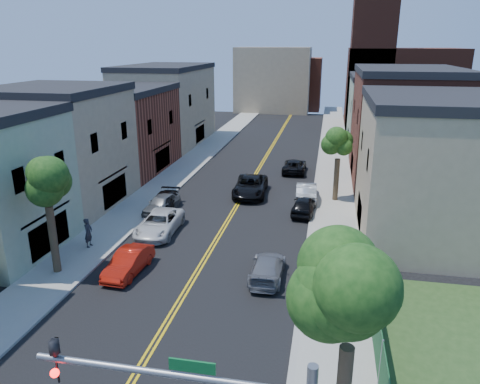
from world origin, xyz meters
The scene contains 28 objects.
sidewalk_left centered at (-7.90, 40.00, 0.07)m, with size 3.20×100.00×0.15m, color gray.
sidewalk_right centered at (7.90, 40.00, 0.07)m, with size 3.20×100.00×0.15m, color gray.
curb_left centered at (-6.15, 40.00, 0.07)m, with size 0.30×100.00×0.15m, color gray.
curb_right centered at (6.15, 40.00, 0.07)m, with size 0.30×100.00×0.15m, color gray.
bldg_left_tan_near centered at (-14.00, 25.00, 4.50)m, with size 9.00×10.00×9.00m, color #998466.
bldg_left_brick centered at (-14.00, 36.00, 4.00)m, with size 9.00×12.00×8.00m, color brown.
bldg_left_tan_far centered at (-14.00, 50.00, 4.75)m, with size 9.00×16.00×9.50m, color #998466.
bldg_right_tan centered at (14.00, 24.00, 4.50)m, with size 9.00×12.00×9.00m, color #998466.
bldg_right_brick centered at (14.00, 38.00, 5.00)m, with size 9.00×14.00×10.00m, color brown.
bldg_right_palegrn centered at (14.00, 52.00, 4.25)m, with size 9.00×12.00×8.50m, color gray.
church centered at (16.33, 67.07, 7.24)m, with size 16.20×14.20×22.60m.
backdrop_left centered at (-4.00, 82.00, 6.00)m, with size 14.00×8.00×12.00m, color #998466.
backdrop_center centered at (0.00, 86.00, 5.00)m, with size 10.00×8.00×10.00m, color brown.
fence_right centered at (9.50, 9.50, 1.10)m, with size 0.04×15.00×1.90m, color #143F1E.
tree_left_mid centered at (-7.88, 14.01, 6.58)m, with size 5.20×5.20×9.29m.
tree_right_corner centered at (7.93, 4.01, 7.31)m, with size 5.80×5.80×10.35m.
tree_right_far centered at (7.92, 30.01, 5.76)m, with size 4.40×4.40×8.03m.
red_sedan centered at (-3.83, 14.80, 0.68)m, with size 1.44×4.13×1.36m, color red.
white_pickup centered at (-4.19, 20.71, 0.73)m, with size 2.42×5.25×1.46m, color silver.
grey_car_left centered at (-5.50, 24.69, 0.72)m, with size 1.69×4.20×1.43m, color #525559.
black_car_left centered at (-5.50, 25.16, 0.66)m, with size 1.85×4.54×1.32m, color black.
grey_car_right centered at (4.10, 15.77, 0.65)m, with size 1.82×4.47×1.30m, color slate.
black_car_right centered at (5.50, 26.49, 0.71)m, with size 1.68×4.18×1.42m, color black.
silver_car_right centered at (5.50, 29.75, 0.78)m, with size 1.64×4.71×1.55m, color #AEB1B6.
dark_car_right_far centered at (3.80, 38.48, 0.67)m, with size 2.24×4.85×1.35m, color black.
black_suv_lane centered at (0.61, 30.28, 0.81)m, with size 2.70×5.85×1.63m, color black.
pedestrian_left centered at (-7.75, 17.44, 1.11)m, with size 0.70×0.46×1.92m, color #222229.
pedestrian_right centered at (8.11, 12.82, 0.99)m, with size 0.81×0.63×1.68m, color red.
Camera 1 is at (7.01, -7.21, 12.69)m, focal length 34.14 mm.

